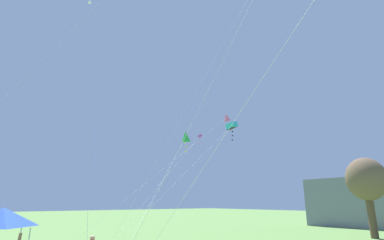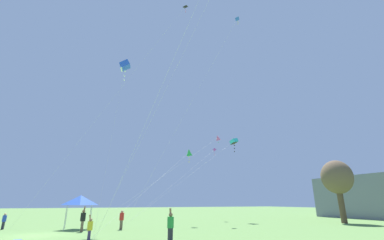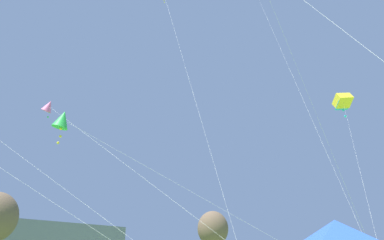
{
  "view_description": "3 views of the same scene",
  "coord_description": "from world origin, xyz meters",
  "px_view_note": "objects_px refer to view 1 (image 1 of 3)",
  "views": [
    {
      "loc": [
        13.91,
        0.6,
        3.44
      ],
      "look_at": [
        1.45,
        10.43,
        7.77
      ],
      "focal_mm": 28.0,
      "sensor_mm": 36.0,
      "label": 1
    },
    {
      "loc": [
        24.93,
        2.82,
        2.5
      ],
      "look_at": [
        0.3,
        13.11,
        11.06
      ],
      "focal_mm": 24.0,
      "sensor_mm": 36.0,
      "label": 2
    },
    {
      "loc": [
        -14.34,
        -0.56,
        2.19
      ],
      "look_at": [
        1.15,
        11.97,
        9.63
      ],
      "focal_mm": 35.0,
      "sensor_mm": 36.0,
      "label": 3
    }
  ],
  "objects_px": {
    "kite_cyan_box_2": "(232,126)",
    "kite_green_diamond_5": "(186,137)",
    "kite_pink_diamond_7": "(226,117)",
    "kite_purple_delta_6": "(199,138)",
    "festival_tent": "(2,217)"
  },
  "relations": [
    {
      "from": "kite_cyan_box_2",
      "to": "kite_green_diamond_5",
      "type": "height_order",
      "value": "kite_cyan_box_2"
    },
    {
      "from": "kite_cyan_box_2",
      "to": "kite_purple_delta_6",
      "type": "height_order",
      "value": "kite_cyan_box_2"
    },
    {
      "from": "kite_cyan_box_2",
      "to": "kite_pink_diamond_7",
      "type": "distance_m",
      "value": 6.98
    },
    {
      "from": "kite_cyan_box_2",
      "to": "kite_pink_diamond_7",
      "type": "bearing_deg",
      "value": -49.75
    },
    {
      "from": "kite_cyan_box_2",
      "to": "kite_green_diamond_5",
      "type": "relative_size",
      "value": 1.48
    },
    {
      "from": "festival_tent",
      "to": "kite_purple_delta_6",
      "type": "height_order",
      "value": "kite_purple_delta_6"
    },
    {
      "from": "festival_tent",
      "to": "kite_cyan_box_2",
      "type": "distance_m",
      "value": 23.1
    },
    {
      "from": "kite_cyan_box_2",
      "to": "kite_pink_diamond_7",
      "type": "relative_size",
      "value": 1.15
    },
    {
      "from": "kite_cyan_box_2",
      "to": "kite_purple_delta_6",
      "type": "bearing_deg",
      "value": -153.45
    },
    {
      "from": "kite_cyan_box_2",
      "to": "kite_purple_delta_6",
      "type": "xyz_separation_m",
      "value": [
        -3.56,
        -1.78,
        -0.94
      ]
    },
    {
      "from": "kite_pink_diamond_7",
      "to": "kite_purple_delta_6",
      "type": "bearing_deg",
      "value": 156.45
    },
    {
      "from": "festival_tent",
      "to": "kite_pink_diamond_7",
      "type": "height_order",
      "value": "kite_pink_diamond_7"
    },
    {
      "from": "kite_green_diamond_5",
      "to": "kite_purple_delta_6",
      "type": "xyz_separation_m",
      "value": [
        -6.9,
        7.07,
        1.99
      ]
    },
    {
      "from": "kite_cyan_box_2",
      "to": "kite_green_diamond_5",
      "type": "distance_m",
      "value": 9.9
    },
    {
      "from": "festival_tent",
      "to": "kite_green_diamond_5",
      "type": "xyz_separation_m",
      "value": [
        -0.91,
        12.1,
        5.84
      ]
    }
  ]
}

